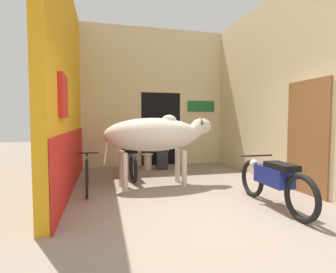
% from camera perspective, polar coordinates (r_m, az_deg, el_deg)
% --- Properties ---
extents(ground_plane, '(30.00, 30.00, 0.00)m').
position_cam_1_polar(ground_plane, '(3.81, 11.15, -17.50)').
color(ground_plane, gray).
extents(wall_left_shopfront, '(0.25, 4.58, 4.11)m').
position_cam_1_polar(wall_left_shopfront, '(5.58, -21.36, 9.73)').
color(wall_left_shopfront, orange).
rests_on(wall_left_shopfront, ground_plane).
extents(wall_back_with_doorway, '(4.27, 0.93, 4.11)m').
position_cam_1_polar(wall_back_with_doorway, '(8.22, -2.74, 5.85)').
color(wall_back_with_doorway, beige).
rests_on(wall_back_with_doorway, ground_plane).
extents(wall_right_with_door, '(0.22, 4.58, 4.11)m').
position_cam_1_polar(wall_right_with_door, '(6.66, 20.64, 9.02)').
color(wall_right_with_door, beige).
rests_on(wall_right_with_door, ground_plane).
extents(cow, '(2.36, 0.88, 1.48)m').
position_cam_1_polar(cow, '(5.41, -2.48, 0.35)').
color(cow, beige).
rests_on(cow, ground_plane).
extents(motorcycle_near, '(0.58, 1.87, 0.77)m').
position_cam_1_polar(motorcycle_near, '(4.45, 21.97, -8.78)').
color(motorcycle_near, black).
rests_on(motorcycle_near, ground_plane).
extents(motorcycle_far, '(0.58, 1.90, 0.76)m').
position_cam_1_polar(motorcycle_far, '(6.33, -8.65, -5.01)').
color(motorcycle_far, black).
rests_on(motorcycle_far, ground_plane).
extents(bicycle, '(0.44, 1.68, 0.70)m').
position_cam_1_polar(bicycle, '(5.35, -17.19, -7.52)').
color(bicycle, black).
rests_on(bicycle, ground_plane).
extents(shopkeeper_seated, '(0.43, 0.34, 1.22)m').
position_cam_1_polar(shopkeeper_seated, '(7.34, -1.50, -2.12)').
color(shopkeeper_seated, '#282833').
rests_on(shopkeeper_seated, ground_plane).
extents(plastic_stool, '(0.32, 0.32, 0.44)m').
position_cam_1_polar(plastic_stool, '(7.36, -4.45, -5.30)').
color(plastic_stool, beige).
rests_on(plastic_stool, ground_plane).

